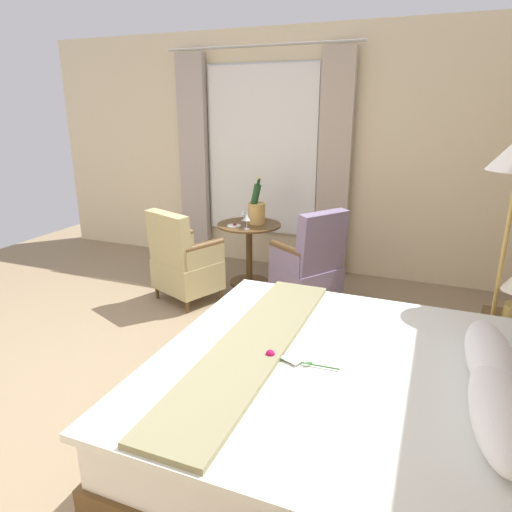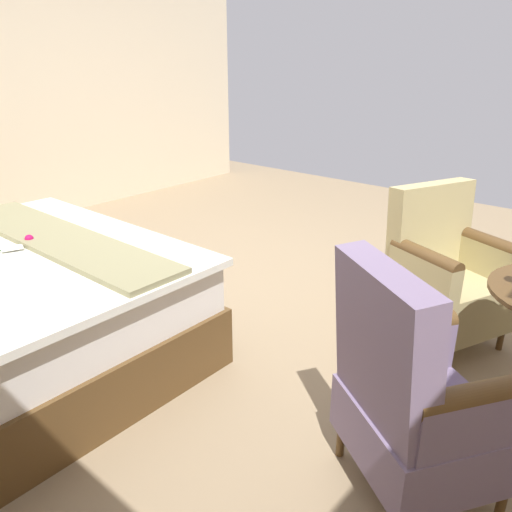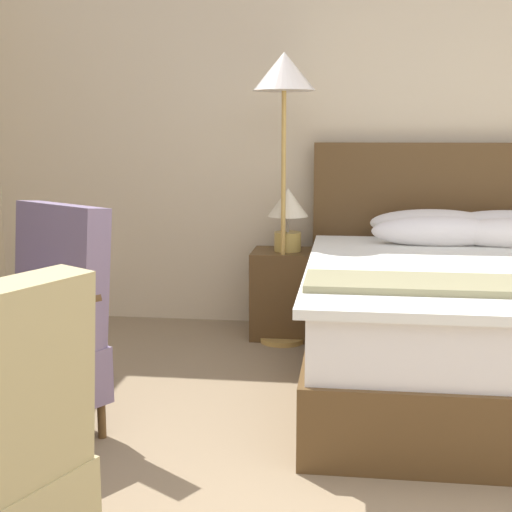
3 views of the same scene
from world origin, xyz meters
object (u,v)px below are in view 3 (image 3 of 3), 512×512
Objects in this scene: bedside_lamp at (288,211)px; armchair_by_window at (33,335)px; bed at (492,317)px; nightstand at (287,294)px; floor_lamp_brass at (284,96)px.

armchair_by_window is at bearing -119.63° from bedside_lamp.
nightstand is (-1.11, 0.77, -0.09)m from bed.
floor_lamp_brass is at bearing -97.00° from nightstand.
bed is at bearing -29.22° from floor_lamp_brass.
floor_lamp_brass is at bearing -96.99° from bedside_lamp.
nightstand is at bearing 0.00° from bedside_lamp.
armchair_by_window is at bearing -156.78° from bed.
armchair_by_window is (-0.94, -1.65, -0.36)m from bedside_lamp.
bedside_lamp is at bearing 60.37° from armchair_by_window.
floor_lamp_brass is (-0.02, -0.14, 0.70)m from bedside_lamp.
nightstand is 0.53m from bedside_lamp.
bed is 1.72m from floor_lamp_brass.
bed is 2.13× the size of armchair_by_window.
bedside_lamp is at bearing 180.00° from nightstand.
armchair_by_window is at bearing -119.63° from nightstand.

